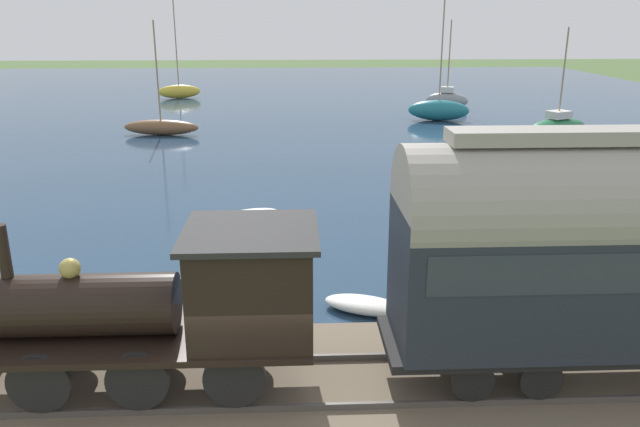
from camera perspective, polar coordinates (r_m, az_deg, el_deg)
The scene contains 13 objects.
ground_plane at distance 12.21m, azimuth -5.83°, elevation -17.84°, with size 200.00×200.00×0.00m, color #476033.
harbor_water at distance 53.20m, azimuth -3.39°, elevation 9.89°, with size 80.00×80.00×0.01m.
rail_embankment at distance 12.14m, azimuth -5.84°, elevation -16.45°, with size 4.74×56.00×0.69m.
steam_locomotive at distance 11.29m, azimuth -12.89°, elevation -7.60°, with size 2.23×6.49×3.06m.
sailboat_teal at distance 45.55m, azimuth 10.78°, elevation 9.30°, with size 2.29×4.47×9.21m.
sailboat_brown at distance 40.38m, azimuth -14.32°, elevation 7.70°, with size 1.57×4.79×6.88m.
sailboat_yellow at distance 58.79m, azimuth -12.77°, elevation 10.89°, with size 1.76×3.91×8.73m.
sailboat_green at distance 41.31m, azimuth 20.89°, elevation 7.47°, with size 3.46×4.73×6.48m.
sailboat_gray at distance 51.79m, azimuth 11.52°, elevation 10.19°, with size 2.08×3.49×6.84m.
rowboat_near_shore at distance 17.19m, azimuth -15.31°, elevation -6.44°, with size 0.92×2.65×0.48m.
rowboat_mid_harbor at distance 24.57m, azimuth 19.23°, elevation 0.25°, with size 1.77×2.90×0.32m.
rowboat_off_pier at distance 22.60m, azimuth -6.96°, elevation -0.22°, with size 1.91×2.75×0.41m.
rowboat_far_out at distance 15.77m, azimuth 4.09°, elevation -8.34°, with size 1.63×2.26×0.35m.
Camera 1 is at (-9.94, -0.74, 7.05)m, focal length 35.00 mm.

